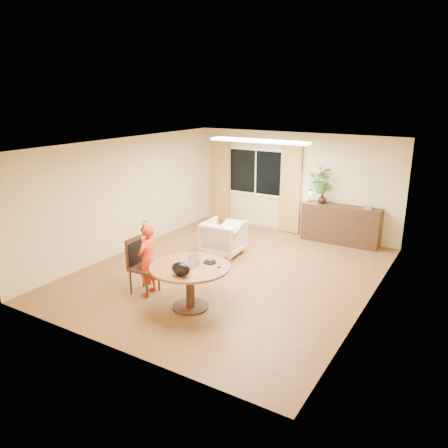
% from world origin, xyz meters
% --- Properties ---
extents(floor, '(6.50, 6.50, 0.00)m').
position_xyz_m(floor, '(0.00, 0.00, 0.00)').
color(floor, brown).
rests_on(floor, ground).
extents(ceiling, '(6.50, 6.50, 0.00)m').
position_xyz_m(ceiling, '(0.00, 0.00, 2.60)').
color(ceiling, white).
rests_on(ceiling, wall_back).
extents(wall_back, '(5.50, 0.00, 5.50)m').
position_xyz_m(wall_back, '(0.00, 3.25, 1.30)').
color(wall_back, tan).
rests_on(wall_back, floor).
extents(wall_left, '(0.00, 6.50, 6.50)m').
position_xyz_m(wall_left, '(-2.75, 0.00, 1.30)').
color(wall_left, tan).
rests_on(wall_left, floor).
extents(wall_right, '(0.00, 6.50, 6.50)m').
position_xyz_m(wall_right, '(2.75, 0.00, 1.30)').
color(wall_right, tan).
rests_on(wall_right, floor).
extents(window, '(1.70, 0.03, 1.30)m').
position_xyz_m(window, '(-1.10, 3.23, 1.50)').
color(window, white).
rests_on(window, wall_back).
extents(curtain_left, '(0.55, 0.08, 2.25)m').
position_xyz_m(curtain_left, '(-2.15, 3.15, 1.15)').
color(curtain_left, olive).
rests_on(curtain_left, wall_back).
extents(curtain_right, '(0.55, 0.08, 2.25)m').
position_xyz_m(curtain_right, '(-0.05, 3.15, 1.15)').
color(curtain_right, olive).
rests_on(curtain_right, wall_back).
extents(ceiling_panel, '(2.20, 0.35, 0.05)m').
position_xyz_m(ceiling_panel, '(0.00, 1.20, 2.57)').
color(ceiling_panel, white).
rests_on(ceiling_panel, ceiling).
extents(dining_table, '(1.35, 1.35, 0.77)m').
position_xyz_m(dining_table, '(0.19, -1.65, 0.61)').
color(dining_table, brown).
rests_on(dining_table, floor).
extents(dining_chair, '(0.52, 0.48, 1.03)m').
position_xyz_m(dining_chair, '(-0.87, -1.60, 0.51)').
color(dining_chair, black).
rests_on(dining_chair, floor).
extents(child, '(0.54, 0.41, 1.34)m').
position_xyz_m(child, '(-0.78, -1.61, 0.67)').
color(child, red).
rests_on(child, floor).
extents(laptop, '(0.39, 0.27, 0.26)m').
position_xyz_m(laptop, '(0.10, -1.66, 0.90)').
color(laptop, '#B7B7BC').
rests_on(laptop, dining_table).
extents(tumbler, '(0.08, 0.08, 0.10)m').
position_xyz_m(tumbler, '(0.20, -1.39, 0.82)').
color(tumbler, white).
rests_on(tumbler, dining_table).
extents(wine_glass, '(0.07, 0.07, 0.20)m').
position_xyz_m(wine_glass, '(0.65, -1.46, 0.87)').
color(wine_glass, white).
rests_on(wine_glass, dining_table).
extents(pot_lid, '(0.25, 0.25, 0.04)m').
position_xyz_m(pot_lid, '(0.40, -1.36, 0.79)').
color(pot_lid, white).
rests_on(pot_lid, dining_table).
extents(handbag, '(0.34, 0.21, 0.22)m').
position_xyz_m(handbag, '(0.31, -2.06, 0.88)').
color(handbag, black).
rests_on(handbag, dining_table).
extents(armchair, '(0.88, 0.91, 0.78)m').
position_xyz_m(armchair, '(-0.69, 0.87, 0.39)').
color(armchair, beige).
rests_on(armchair, floor).
extents(throw, '(0.50, 0.59, 0.03)m').
position_xyz_m(throw, '(-0.44, 0.80, 0.79)').
color(throw, beige).
rests_on(throw, armchair).
extents(sideboard, '(1.86, 0.46, 0.93)m').
position_xyz_m(sideboard, '(1.36, 3.01, 0.47)').
color(sideboard, black).
rests_on(sideboard, floor).
extents(vase, '(0.30, 0.30, 0.25)m').
position_xyz_m(vase, '(0.85, 3.01, 1.06)').
color(vase, black).
rests_on(vase, sideboard).
extents(bouquet, '(0.65, 0.57, 0.66)m').
position_xyz_m(bouquet, '(0.81, 3.01, 1.51)').
color(bouquet, '#2A6626').
rests_on(bouquet, vase).
extents(book_stack, '(0.24, 0.20, 0.08)m').
position_xyz_m(book_stack, '(1.96, 3.01, 0.97)').
color(book_stack, '#8F6348').
rests_on(book_stack, sideboard).
extents(desk_lamp, '(0.15, 0.15, 0.33)m').
position_xyz_m(desk_lamp, '(0.55, 2.96, 1.10)').
color(desk_lamp, black).
rests_on(desk_lamp, sideboard).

